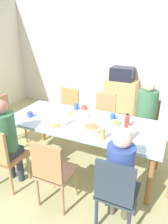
% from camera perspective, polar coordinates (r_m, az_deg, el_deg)
% --- Properties ---
extents(ground_plane, '(6.94, 6.94, 0.00)m').
position_cam_1_polar(ground_plane, '(3.38, -0.00, -14.18)').
color(ground_plane, tan).
extents(wall_back, '(6.02, 0.12, 2.60)m').
position_cam_1_polar(wall_back, '(4.89, 11.42, 13.87)').
color(wall_back, silver).
rests_on(wall_back, ground_plane).
extents(dining_table, '(2.23, 0.95, 0.75)m').
position_cam_1_polar(dining_table, '(3.02, -0.00, -3.89)').
color(dining_table, '#ABC0D6').
rests_on(dining_table, ground_plane).
extents(chair_0, '(0.40, 0.40, 0.90)m').
position_cam_1_polar(chair_0, '(4.09, -4.50, 0.96)').
color(chair_0, '#AE7D54').
rests_on(chair_0, ground_plane).
extents(chair_1, '(0.40, 0.40, 0.90)m').
position_cam_1_polar(chair_1, '(2.24, 8.78, -20.44)').
color(chair_1, '#313F44').
rests_on(chair_1, ground_plane).
extents(person_1, '(0.30, 0.30, 1.16)m').
position_cam_1_polar(person_1, '(2.20, 9.78, -15.51)').
color(person_1, '#515044').
rests_on(person_1, ground_plane).
extents(chair_2, '(0.40, 0.40, 0.90)m').
position_cam_1_polar(chair_2, '(2.89, -21.29, -10.77)').
color(chair_2, '#B6784C').
rests_on(chair_2, ground_plane).
extents(person_2, '(0.30, 0.30, 1.22)m').
position_cam_1_polar(person_2, '(2.84, -20.64, -6.27)').
color(person_2, '#293544').
rests_on(person_2, ground_plane).
extents(chair_3, '(0.40, 0.40, 0.90)m').
position_cam_1_polar(chair_3, '(3.66, 16.40, -2.74)').
color(chair_3, '#AD804B').
rests_on(chair_3, ground_plane).
extents(person_3, '(0.32, 0.32, 1.26)m').
position_cam_1_polar(person_3, '(3.48, 16.60, 0.26)').
color(person_3, brown).
rests_on(person_3, ground_plane).
extents(chair_4, '(0.40, 0.40, 0.90)m').
position_cam_1_polar(chair_4, '(3.81, 5.36, -0.80)').
color(chair_4, '#B2794F').
rests_on(chair_4, ground_plane).
extents(chair_5, '(0.40, 0.40, 0.90)m').
position_cam_1_polar(chair_5, '(2.48, -8.55, -15.48)').
color(chair_5, '#A97758').
rests_on(chair_5, ground_plane).
extents(chair_6, '(0.40, 0.40, 0.90)m').
position_cam_1_polar(chair_6, '(3.90, -20.43, -1.67)').
color(chair_6, '#A67F4C').
rests_on(chair_6, ground_plane).
extents(plate_0, '(0.20, 0.20, 0.04)m').
position_cam_1_polar(plate_0, '(3.21, -3.86, -0.54)').
color(plate_0, silver).
rests_on(plate_0, dining_table).
extents(plate_1, '(0.25, 0.25, 0.04)m').
position_cam_1_polar(plate_1, '(2.95, 8.91, -3.03)').
color(plate_1, white).
rests_on(plate_1, dining_table).
extents(plate_2, '(0.23, 0.23, 0.04)m').
position_cam_1_polar(plate_2, '(2.86, -7.65, -3.75)').
color(plate_2, beige).
rests_on(plate_2, dining_table).
extents(bowl_0, '(0.24, 0.24, 0.09)m').
position_cam_1_polar(bowl_0, '(2.71, 2.04, -4.50)').
color(bowl_0, beige).
rests_on(bowl_0, dining_table).
extents(cup_0, '(0.11, 0.07, 0.08)m').
position_cam_1_polar(cup_0, '(3.07, 7.89, -1.30)').
color(cup_0, '#2B5A9B').
rests_on(cup_0, dining_table).
extents(cup_1, '(0.13, 0.09, 0.07)m').
position_cam_1_polar(cup_1, '(3.37, 0.08, 1.15)').
color(cup_1, '#D54836').
rests_on(cup_1, dining_table).
extents(cup_2, '(0.12, 0.09, 0.07)m').
position_cam_1_polar(cup_2, '(2.68, 10.99, -5.51)').
color(cup_2, '#DEBE50').
rests_on(cup_2, dining_table).
extents(cup_3, '(0.13, 0.09, 0.09)m').
position_cam_1_polar(cup_3, '(3.12, -0.16, -0.53)').
color(cup_3, white).
rests_on(cup_3, dining_table).
extents(cup_4, '(0.11, 0.07, 0.10)m').
position_cam_1_polar(cup_4, '(3.39, -2.13, 1.45)').
color(cup_4, '#365AA5').
rests_on(cup_4, dining_table).
extents(cup_5, '(0.12, 0.09, 0.07)m').
position_cam_1_polar(cup_5, '(3.23, -14.48, -0.66)').
color(cup_5, '#3C509E').
rests_on(cup_5, dining_table).
extents(bottle_0, '(0.06, 0.06, 0.18)m').
position_cam_1_polar(bottle_0, '(2.53, 5.14, -5.69)').
color(bottle_0, gold).
rests_on(bottle_0, dining_table).
extents(bottle_1, '(0.05, 0.05, 0.25)m').
position_cam_1_polar(bottle_1, '(2.84, -5.48, -1.54)').
color(bottle_1, silver).
rests_on(bottle_1, dining_table).
extents(bottle_2, '(0.06, 0.06, 0.20)m').
position_cam_1_polar(bottle_2, '(2.86, 11.64, -2.36)').
color(bottle_2, red).
rests_on(bottle_2, dining_table).
extents(bottle_3, '(0.07, 0.07, 0.21)m').
position_cam_1_polar(bottle_3, '(2.57, 12.51, -5.39)').
color(bottle_3, silver).
rests_on(bottle_3, dining_table).
extents(side_cabinet, '(0.70, 0.44, 0.90)m').
position_cam_1_polar(side_cabinet, '(4.82, 9.89, 3.36)').
color(side_cabinet, tan).
rests_on(side_cabinet, ground_plane).
extents(microwave, '(0.48, 0.36, 0.28)m').
position_cam_1_polar(microwave, '(4.65, 10.39, 10.21)').
color(microwave, '#1D2131').
rests_on(microwave, side_cabinet).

